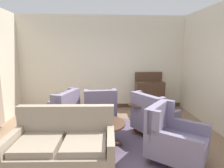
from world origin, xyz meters
TOP-DOWN VIEW (x-y plane):
  - ground at (0.00, 0.00)m, footprint 7.53×7.53m
  - wall_back at (0.00, 2.69)m, footprint 5.46×0.08m
  - wall_right at (2.65, 0.81)m, footprint 0.08×3.77m
  - baseboard_back at (0.00, 2.63)m, footprint 5.30×0.03m
  - area_rug at (0.00, 0.30)m, footprint 2.79×2.79m
  - coffee_table at (-0.03, 0.11)m, footprint 0.83×0.83m
  - porcelain_vase at (-0.08, 0.13)m, footprint 0.19×0.19m
  - settee at (-0.70, -0.60)m, footprint 1.66×0.92m
  - armchair_foreground_right at (1.14, -0.46)m, footprint 1.21×1.19m
  - armchair_beside_settee at (-0.11, 1.20)m, footprint 0.84×0.92m
  - armchair_back_corner at (1.06, 0.51)m, footprint 1.08×1.08m
  - armchair_near_sideboard at (-1.03, 0.71)m, footprint 1.08×1.06m
  - side_table at (0.81, 0.66)m, footprint 0.54×0.54m
  - sideboard at (1.48, 2.40)m, footprint 0.89×0.40m

SIDE VIEW (x-z plane):
  - ground at x=0.00m, z-range 0.00..0.00m
  - area_rug at x=0.00m, z-range 0.00..0.01m
  - baseboard_back at x=0.00m, z-range 0.00..0.12m
  - coffee_table at x=-0.03m, z-range 0.15..0.65m
  - settee at x=-0.70m, z-range -0.08..0.90m
  - armchair_beside_settee at x=-0.11m, z-range -0.07..0.89m
  - armchair_foreground_right at x=1.14m, z-range -0.07..0.90m
  - armchair_back_corner at x=1.06m, z-range -0.07..0.91m
  - side_table at x=0.81m, z-range 0.07..0.78m
  - armchair_near_sideboard at x=-1.03m, z-range -0.08..0.94m
  - sideboard at x=1.48m, z-range -0.08..1.11m
  - porcelain_vase at x=-0.08m, z-range 0.48..0.76m
  - wall_back at x=0.00m, z-range 0.00..2.96m
  - wall_right at x=2.65m, z-range 0.00..2.96m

